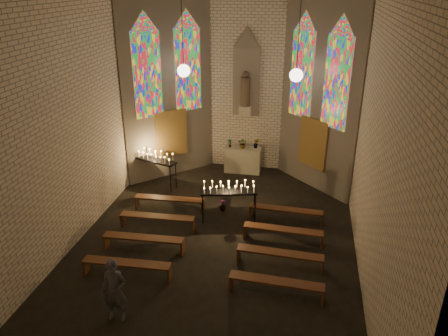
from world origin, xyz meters
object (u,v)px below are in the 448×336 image
(votive_stand_left, at_px, (154,158))
(votive_stand_right, at_px, (229,189))
(aisle_flower_pot, at_px, (223,205))
(visitor, at_px, (115,290))
(altar, at_px, (243,160))

(votive_stand_left, xyz_separation_m, votive_stand_right, (3.14, -1.97, -0.02))
(aisle_flower_pot, bearing_deg, visitor, -104.58)
(altar, bearing_deg, votive_stand_right, -87.89)
(aisle_flower_pot, relative_size, votive_stand_left, 0.21)
(aisle_flower_pot, xyz_separation_m, votive_stand_left, (-2.83, 1.40, 0.93))
(altar, distance_m, votive_stand_left, 3.59)
(altar, relative_size, aisle_flower_pot, 3.66)
(altar, xyz_separation_m, votive_stand_right, (0.14, -3.85, 0.60))
(altar, height_order, aisle_flower_pot, altar)
(aisle_flower_pot, bearing_deg, votive_stand_left, 153.76)
(votive_stand_right, distance_m, visitor, 5.07)
(altar, bearing_deg, visitor, -100.26)
(votive_stand_left, xyz_separation_m, visitor, (1.44, -6.74, -0.34))
(altar, distance_m, aisle_flower_pot, 3.29)
(aisle_flower_pot, height_order, votive_stand_right, votive_stand_right)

